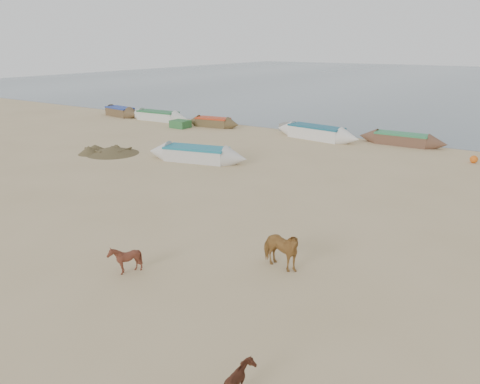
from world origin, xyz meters
name	(u,v)px	position (x,y,z in m)	size (l,w,h in m)	color
ground	(174,251)	(0.00, 0.00, 0.00)	(140.00, 140.00, 0.00)	tan
cow_adult	(280,249)	(3.55, 0.86, 0.64)	(0.69, 1.52, 1.28)	olive
calf_front	(125,259)	(-0.17, -1.96, 0.45)	(0.73, 0.82, 0.90)	#592A1C
calf_right	(240,384)	(5.60, -4.44, 0.38)	(0.75, 0.64, 0.76)	brown
near_canoe	(196,154)	(-7.12, 10.12, 0.42)	(6.23, 1.41, 0.84)	silver
debris_pile	(112,150)	(-12.69, 8.73, 0.23)	(3.26, 3.26, 0.46)	brown
waterline_canoes	(361,137)	(-0.88, 20.33, 0.43)	(55.54, 3.21, 0.95)	brown
beach_clutter	(436,148)	(4.06, 20.05, 0.30)	(47.25, 4.89, 0.64)	#316E39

